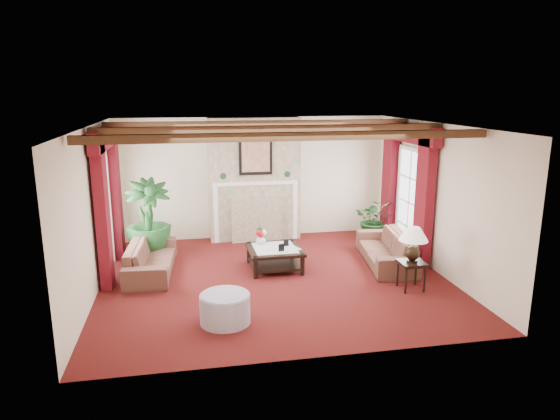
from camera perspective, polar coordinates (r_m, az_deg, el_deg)
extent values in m
plane|color=#440E0C|center=(8.96, -0.59, -7.85)|extent=(6.00, 6.00, 0.00)
plane|color=white|center=(8.36, -0.64, 9.65)|extent=(6.00, 6.00, 0.00)
cube|color=beige|center=(11.22, -3.07, 3.68)|extent=(6.00, 0.02, 2.70)
cube|color=beige|center=(8.57, -20.76, -0.28)|extent=(0.02, 5.50, 2.70)
cube|color=beige|center=(9.54, 17.43, 1.31)|extent=(0.02, 5.50, 2.70)
imported|color=#330E19|center=(9.42, -14.55, -4.76)|extent=(2.02, 0.80, 0.76)
imported|color=#330E19|center=(9.82, 12.06, -3.80)|extent=(2.17, 1.15, 0.78)
imported|color=black|center=(10.26, -14.71, -2.90)|extent=(1.74, 2.06, 0.89)
imported|color=black|center=(11.24, 10.76, -1.61)|extent=(1.42, 1.46, 0.75)
cylinder|color=#968DA0|center=(7.34, -6.29, -11.15)|extent=(0.73, 0.73, 0.42)
imported|color=silver|center=(9.52, -2.20, -3.39)|extent=(0.33, 0.33, 0.19)
imported|color=black|center=(9.15, 1.05, -3.81)|extent=(0.21, 0.15, 0.27)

